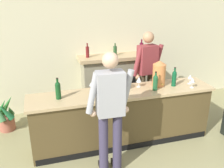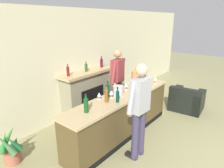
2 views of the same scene
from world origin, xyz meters
name	(u,v)px [view 1 (image 1 of 2)]	position (x,y,z in m)	size (l,w,h in m)	color
wall_back_panel	(109,45)	(0.00, 3.77, 1.38)	(12.00, 0.07, 2.75)	beige
bar_counter	(123,117)	(-0.21, 2.15, 0.47)	(3.08, 0.63, 0.94)	brown
fireplace_stone	(115,81)	(0.07, 3.51, 0.61)	(1.58, 0.52, 1.51)	gray
potted_plant_corner	(5,115)	(-2.19, 3.13, 0.30)	(0.47, 0.50, 0.68)	#A05843
person_customer	(110,110)	(-0.62, 1.46, 1.00)	(0.66, 0.31, 1.79)	#37324B
person_bartender	(147,73)	(0.50, 2.80, 0.99)	(0.65, 0.35, 1.78)	brown
copper_dispenser	(159,73)	(0.46, 2.23, 1.17)	(0.22, 0.26, 0.44)	#CC7B41
ice_bucket_steel	(120,84)	(-0.25, 2.22, 1.04)	(0.23, 0.23, 0.20)	silver
wine_bottle_riesling_slim	(155,82)	(0.31, 2.05, 1.09)	(0.08, 0.08, 0.32)	#1D512C
wine_bottle_port_short	(105,89)	(-0.56, 1.99, 1.08)	(0.07, 0.07, 0.31)	#08332A
wine_bottle_cabernet_heavy	(58,90)	(-1.25, 2.15, 1.10)	(0.08, 0.08, 0.34)	#12431B
wine_bottle_rose_blush	(94,85)	(-0.69, 2.17, 1.09)	(0.07, 0.07, 0.33)	brown
wine_bottle_merlot_tall	(174,78)	(0.71, 2.14, 1.09)	(0.08, 0.08, 0.33)	#0E4C2A
wine_bottle_burgundy_dark	(106,80)	(-0.44, 2.34, 1.09)	(0.08, 0.08, 0.34)	#083825
wine_glass_by_dispenser	(190,77)	(1.03, 2.15, 1.07)	(0.08, 0.08, 0.17)	silver
wine_glass_front_left	(106,85)	(-0.47, 2.22, 1.06)	(0.08, 0.08, 0.16)	silver
wine_glass_mid_counter	(92,84)	(-0.68, 2.36, 1.05)	(0.08, 0.08, 0.15)	silver
wine_glass_back_row	(193,81)	(0.96, 1.98, 1.07)	(0.08, 0.08, 0.18)	silver
wine_glass_front_right	(139,80)	(0.11, 2.26, 1.08)	(0.09, 0.09, 0.18)	silver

